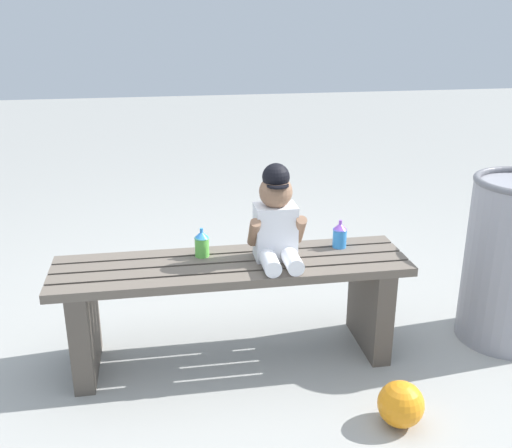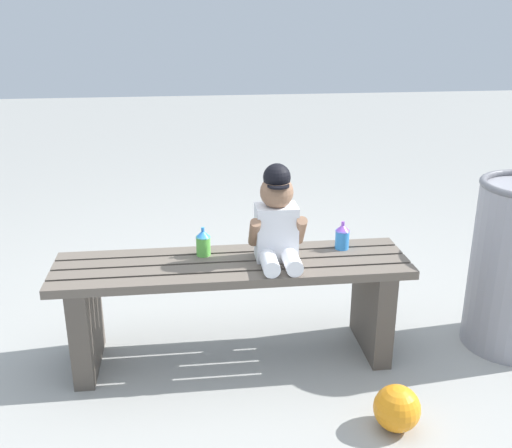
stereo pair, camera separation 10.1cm
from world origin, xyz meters
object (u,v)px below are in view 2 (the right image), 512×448
object	(u,v)px
sippy_cup_left	(203,242)
toy_ball	(397,408)
sippy_cup_right	(342,236)
park_bench	(233,294)
child_figure	(277,219)

from	to	relation	value
sippy_cup_left	toy_ball	world-z (taller)	sippy_cup_left
sippy_cup_right	park_bench	bearing A→B (deg)	-170.05
sippy_cup_left	park_bench	bearing A→B (deg)	-36.42
sippy_cup_left	toy_ball	size ratio (longest dim) A/B	0.73
park_bench	child_figure	size ratio (longest dim) A/B	3.61
child_figure	sippy_cup_right	distance (m)	0.33
park_bench	toy_ball	xyz separation A→B (m)	(0.54, -0.54, -0.21)
park_bench	sippy_cup_left	xyz separation A→B (m)	(-0.11, 0.08, 0.21)
child_figure	park_bench	bearing A→B (deg)	-179.53
toy_ball	sippy_cup_left	bearing A→B (deg)	136.34
sippy_cup_right	child_figure	bearing A→B (deg)	-164.43
child_figure	sippy_cup_right	world-z (taller)	child_figure
sippy_cup_right	toy_ball	bearing A→B (deg)	-84.65
park_bench	child_figure	bearing A→B (deg)	0.47
sippy_cup_right	toy_ball	world-z (taller)	sippy_cup_right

